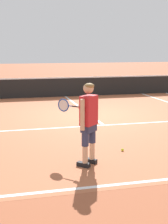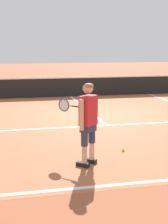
{
  "view_description": "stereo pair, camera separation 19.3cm",
  "coord_description": "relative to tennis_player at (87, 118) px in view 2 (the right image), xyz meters",
  "views": [
    {
      "loc": [
        -3.06,
        -11.21,
        2.41
      ],
      "look_at": [
        -1.38,
        -4.44,
        1.05
      ],
      "focal_mm": 53.36,
      "sensor_mm": 36.0,
      "label": 1
    },
    {
      "loc": [
        -2.88,
        -11.25,
        2.41
      ],
      "look_at": [
        -1.38,
        -4.44,
        1.05
      ],
      "focal_mm": 53.36,
      "sensor_mm": 36.0,
      "label": 2
    }
  ],
  "objects": [
    {
      "name": "tennis_net",
      "position": [
        1.39,
        9.73,
        -0.49
      ],
      "size": [
        11.96,
        0.08,
        1.07
      ],
      "color": "#333338",
      "rests_on": "ground"
    },
    {
      "name": "line_centre_service",
      "position": [
        1.39,
        6.53,
        -0.99
      ],
      "size": [
        0.1,
        6.4,
        0.01
      ],
      "primitive_type": "cube",
      "color": "white",
      "rests_on": "ground"
    },
    {
      "name": "line_service",
      "position": [
        1.39,
        3.33,
        -0.99
      ],
      "size": [
        8.23,
        0.1,
        0.01
      ],
      "primitive_type": "cube",
      "color": "white",
      "rests_on": "ground"
    },
    {
      "name": "ground_plane",
      "position": [
        1.39,
        4.82,
        -0.99
      ],
      "size": [
        80.0,
        80.0,
        0.0
      ],
      "primitive_type": "plane",
      "color": "#9E5133"
    },
    {
      "name": "tennis_ball_near_feet",
      "position": [
        1.03,
        0.7,
        -0.96
      ],
      "size": [
        0.07,
        0.07,
        0.07
      ],
      "primitive_type": "sphere",
      "color": "#CCE02D",
      "rests_on": "ground"
    },
    {
      "name": "court_inner_surface",
      "position": [
        1.39,
        4.3,
        -0.99
      ],
      "size": [
        10.98,
        11.25,
        0.0
      ],
      "primitive_type": "cube",
      "color": "#B2603D",
      "rests_on": "ground"
    },
    {
      "name": "tennis_player",
      "position": [
        0.0,
        0.0,
        0.0
      ],
      "size": [
        0.73,
        1.16,
        1.71
      ],
      "color": "black",
      "rests_on": "ground"
    }
  ]
}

